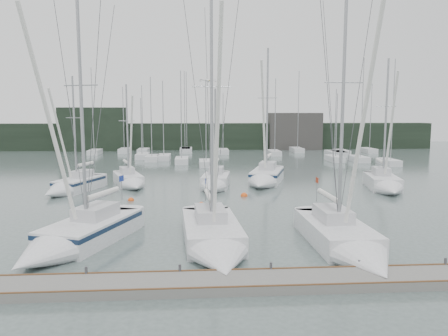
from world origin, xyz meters
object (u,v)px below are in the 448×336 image
Objects in this scene: sailboat_near_right at (349,244)px; sailboat_mid_a at (71,186)px; sailboat_near_center at (215,243)px; buoy_b at (244,196)px; sailboat_mid_d at (265,178)px; buoy_a at (201,205)px; sailboat_mid_b at (131,182)px; sailboat_mid_c at (214,183)px; buoy_c at (131,201)px; sailboat_near_left at (72,239)px; sailboat_mid_e at (385,185)px.

sailboat_mid_a is at bearing 134.97° from sailboat_near_right.
buoy_b is at bearing 74.53° from sailboat_near_center.
sailboat_near_center is at bearing 172.46° from sailboat_near_right.
sailboat_near_right is at bearing -70.17° from sailboat_mid_d.
sailboat_near_center is 15.39m from buoy_b.
buoy_b is at bearing 41.55° from buoy_a.
sailboat_near_right is 30.75× the size of buoy_a.
sailboat_mid_b is at bearing 106.19° from sailboat_near_center.
buoy_a is at bearing -138.45° from buoy_b.
sailboat_mid_b is (-7.23, 20.45, -0.01)m from sailboat_near_center.
sailboat_near_right is at bearing -64.24° from sailboat_mid_c.
sailboat_near_right is 24.21× the size of buoy_b.
sailboat_mid_d is 28.21× the size of buoy_c.
sailboat_mid_b reaches higher than buoy_b.
sailboat_mid_d is (13.24, 0.44, 0.14)m from sailboat_mid_b.
sailboat_mid_e is (24.06, 15.64, -0.01)m from sailboat_near_left.
sailboat_mid_c is 0.70× the size of sailboat_mid_d.
sailboat_mid_b is 6.72m from buoy_c.
sailboat_mid_d is (13.54, 19.96, 0.05)m from sailboat_near_left.
sailboat_mid_e is at bearing -4.63° from sailboat_mid_d.
sailboat_mid_c is at bearing 84.12° from sailboat_near_center.
sailboat_near_center is 21.69m from sailboat_mid_b.
buoy_b is at bearing 7.32° from buoy_c.
sailboat_near_left is 19.53m from sailboat_mid_b.
sailboat_mid_d is (18.17, 3.17, 0.08)m from sailboat_mid_a.
buoy_a is (-17.04, -4.86, -0.59)m from sailboat_mid_e.
buoy_b is at bearing 101.95° from sailboat_near_right.
sailboat_mid_c is at bearing 106.40° from sailboat_near_right.
sailboat_mid_a reaches higher than buoy_a.
sailboat_near_right is 16.25m from buoy_b.
sailboat_mid_a reaches higher than buoy_b.
sailboat_mid_b is 21.89× the size of buoy_a.
sailboat_mid_d is at bearing 64.74° from buoy_b.
sailboat_mid_c is (8.07, -1.88, 0.06)m from sailboat_mid_b.
sailboat_near_left is 1.31× the size of sailboat_mid_a.
sailboat_mid_e is at bearing 15.93° from buoy_a.
sailboat_mid_b is (4.94, 2.73, -0.06)m from sailboat_mid_a.
sailboat_mid_b is 20.74× the size of buoy_c.
buoy_a is (-0.52, 11.70, -0.52)m from sailboat_near_center.
buoy_a is at bearing 77.26° from sailboat_near_left.
sailboat_near_center reaches higher than sailboat_mid_c.
sailboat_near_center is 0.98× the size of sailboat_near_right.
sailboat_mid_c is 19.88× the size of buoy_c.
buoy_b reaches higher than buoy_a.
sailboat_mid_c is 4.31m from buoy_b.
sailboat_near_right reaches higher than sailboat_near_left.
sailboat_mid_a is at bearing -167.60° from sailboat_mid_c.
sailboat_near_center reaches higher than buoy_b.
buoy_c reaches higher than buoy_a.
sailboat_mid_c reaches higher than buoy_c.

